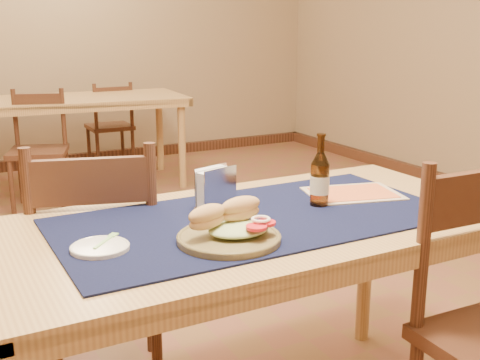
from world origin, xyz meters
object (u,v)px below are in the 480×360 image
back_table (81,107)px  chair_main_far (98,264)px  main_table (255,244)px  beer_bottle (320,179)px  napkin_holder (216,188)px  sandwich_plate (230,230)px

back_table → chair_main_far: size_ratio=1.79×
main_table → beer_bottle: bearing=3.3°
back_table → beer_bottle: size_ratio=7.31×
main_table → beer_bottle: size_ratio=6.82×
chair_main_far → beer_bottle: bearing=-37.3°
chair_main_far → napkin_holder: 0.55m
chair_main_far → back_table: bearing=77.0°
sandwich_plate → napkin_holder: size_ratio=1.83×
sandwich_plate → napkin_holder: bearing=70.9°
chair_main_far → beer_bottle: 0.85m
back_table → napkin_holder: size_ratio=11.04×
chair_main_far → beer_bottle: beer_bottle is taller
main_table → back_table: (0.30, 3.39, 0.00)m
napkin_holder → back_table: bearing=83.7°
main_table → chair_main_far: size_ratio=1.67×
sandwich_plate → beer_bottle: size_ratio=1.21×
main_table → chair_main_far: 0.63m
back_table → napkin_holder: (-0.36, -3.23, 0.15)m
sandwich_plate → beer_bottle: 0.44m
chair_main_far → napkin_holder: (0.31, -0.32, 0.32)m
main_table → chair_main_far: chair_main_far is taller
beer_bottle → main_table: bearing=-176.7°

